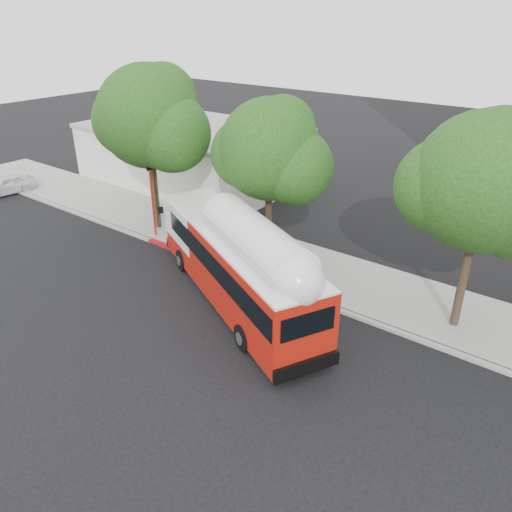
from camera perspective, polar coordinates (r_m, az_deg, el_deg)
The scene contains 11 objects.
ground at distance 22.47m, azimuth -5.58°, elevation -6.87°, with size 120.00×120.00×0.00m, color black.
sidewalk at distance 26.87m, azimuth 3.72°, elevation -0.63°, with size 60.00×5.00×0.15m, color gray.
curb_strip at distance 24.99m, azimuth 0.41°, elevation -2.81°, with size 60.00×0.30×0.15m, color gray.
red_curb_segment at distance 26.67m, azimuth -4.77°, elevation -0.89°, with size 10.00×0.32×0.16m, color maroon.
street_tree_left at distance 29.35m, azimuth -11.45°, elevation 14.81°, with size 6.67×5.80×9.74m.
street_tree_mid at distance 24.72m, azimuth 2.38°, elevation 11.48°, with size 5.75×5.00×8.62m.
street_tree_right at distance 20.68m, azimuth 25.67°, elevation 6.83°, with size 6.21×5.40×9.18m.
low_commercial_bldg at distance 39.90m, azimuth -7.23°, elevation 11.59°, with size 16.20×10.20×4.25m.
transit_bus at distance 22.50m, azimuth -2.27°, elevation -1.23°, with size 12.98×8.07×3.95m.
parked_car at distance 41.12m, azimuth -26.62°, elevation 7.29°, with size 4.04×1.63×1.38m, color silver.
signal_pole at distance 29.60m, azimuth -11.73°, elevation 6.08°, with size 0.12×0.41×4.38m.
Camera 1 is at (12.96, -13.59, 12.34)m, focal length 35.00 mm.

